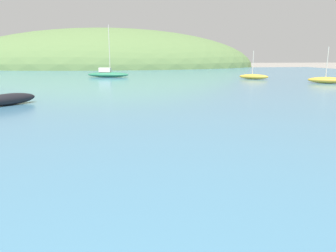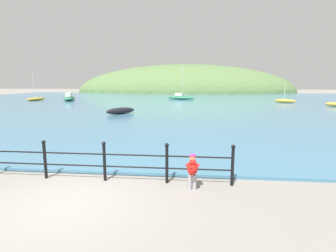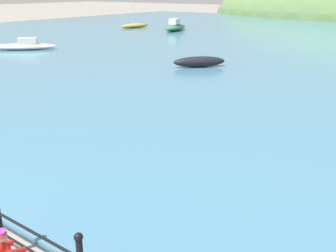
# 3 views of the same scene
# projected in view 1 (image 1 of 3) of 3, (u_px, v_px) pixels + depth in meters

# --- Properties ---
(water) EXTENTS (80.00, 60.00, 0.10)m
(water) POSITION_uv_depth(u_px,v_px,m) (98.00, 81.00, 31.12)
(water) COLOR teal
(water) RESTS_ON ground
(far_hillside) EXTENTS (60.58, 33.32, 15.47)m
(far_hillside) POSITION_uv_depth(u_px,v_px,m) (108.00, 67.00, 67.03)
(far_hillside) COLOR #567542
(far_hillside) RESTS_ON ground
(boat_green_fishing) EXTENTS (3.14, 2.50, 3.10)m
(boat_green_fishing) POSITION_uv_depth(u_px,v_px,m) (327.00, 80.00, 28.29)
(boat_green_fishing) COLOR gold
(boat_green_fishing) RESTS_ON water
(boat_mid_harbor) EXTENTS (4.71, 2.27, 5.57)m
(boat_mid_harbor) POSITION_uv_depth(u_px,v_px,m) (108.00, 74.00, 36.04)
(boat_mid_harbor) COLOR #287551
(boat_mid_harbor) RESTS_ON water
(boat_blue_hull) EXTENTS (2.48, 2.59, 0.58)m
(boat_blue_hull) POSITION_uv_depth(u_px,v_px,m) (8.00, 99.00, 16.01)
(boat_blue_hull) COLOR black
(boat_blue_hull) RESTS_ON water
(boat_twin_mast) EXTENTS (2.80, 2.15, 2.81)m
(boat_twin_mast) POSITION_uv_depth(u_px,v_px,m) (254.00, 77.00, 33.08)
(boat_twin_mast) COLOR gold
(boat_twin_mast) RESTS_ON water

